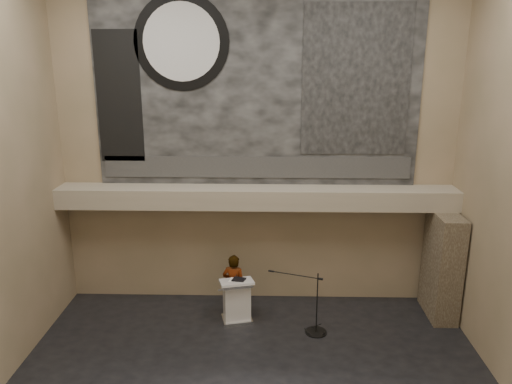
{
  "coord_description": "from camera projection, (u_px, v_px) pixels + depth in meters",
  "views": [
    {
      "loc": [
        0.29,
        -8.43,
        6.5
      ],
      "look_at": [
        0.0,
        3.2,
        3.2
      ],
      "focal_mm": 35.0,
      "sensor_mm": 36.0,
      "label": 1
    }
  ],
  "objects": [
    {
      "name": "papers",
      "position": [
        234.0,
        281.0,
        12.15
      ],
      "size": [
        0.3,
        0.36,
        0.0
      ],
      "primitive_type": "cube",
      "rotation": [
        0.0,
        0.0,
        -0.24
      ],
      "color": "white",
      "rests_on": "lectern"
    },
    {
      "name": "banner_clock_rim",
      "position": [
        181.0,
        42.0,
        11.88
      ],
      "size": [
        2.3,
        0.02,
        2.3
      ],
      "primitive_type": "cylinder",
      "rotation": [
        1.57,
        0.0,
        0.0
      ],
      "color": "black",
      "rests_on": "banner"
    },
    {
      "name": "banner_text_strip",
      "position": [
        257.0,
        167.0,
        12.67
      ],
      "size": [
        7.76,
        0.02,
        0.55
      ],
      "primitive_type": "cube",
      "color": "#2D2D2D",
      "rests_on": "banner"
    },
    {
      "name": "stone_pier",
      "position": [
        442.0,
        265.0,
        12.43
      ],
      "size": [
        0.6,
        1.4,
        2.7
      ],
      "primitive_type": "cube",
      "color": "#44382A",
      "rests_on": "floor"
    },
    {
      "name": "wall_front",
      "position": [
        237.0,
        289.0,
        4.88
      ],
      "size": [
        10.0,
        0.02,
        8.5
      ],
      "primitive_type": "cube",
      "color": "#796C4D",
      "rests_on": "floor"
    },
    {
      "name": "sprinkler_right",
      "position": [
        332.0,
        209.0,
        12.52
      ],
      "size": [
        0.04,
        0.04,
        0.06
      ],
      "primitive_type": "cylinder",
      "color": "#B2893D",
      "rests_on": "soffit"
    },
    {
      "name": "banner",
      "position": [
        257.0,
        85.0,
        12.15
      ],
      "size": [
        8.0,
        0.05,
        5.0
      ],
      "primitive_type": "cube",
      "color": "black",
      "rests_on": "wall_back"
    },
    {
      "name": "banner_clock_face",
      "position": [
        181.0,
        42.0,
        11.86
      ],
      "size": [
        1.84,
        0.02,
        1.84
      ],
      "primitive_type": "cylinder",
      "rotation": [
        1.57,
        0.0,
        0.0
      ],
      "color": "silver",
      "rests_on": "banner"
    },
    {
      "name": "wall_back",
      "position": [
        257.0,
        143.0,
        12.57
      ],
      "size": [
        10.0,
        0.02,
        8.5
      ],
      "primitive_type": "cube",
      "color": "#796C4D",
      "rests_on": "floor"
    },
    {
      "name": "banner_brick_print",
      "position": [
        119.0,
        97.0,
        12.27
      ],
      "size": [
        1.1,
        0.02,
        3.2
      ],
      "primitive_type": "cube",
      "color": "black",
      "rests_on": "banner"
    },
    {
      "name": "lectern",
      "position": [
        237.0,
        301.0,
        12.32
      ],
      "size": [
        0.92,
        0.74,
        1.14
      ],
      "rotation": [
        0.0,
        0.0,
        0.23
      ],
      "color": "silver",
      "rests_on": "floor"
    },
    {
      "name": "banner_building_print",
      "position": [
        356.0,
        81.0,
        12.02
      ],
      "size": [
        2.6,
        0.02,
        3.6
      ],
      "primitive_type": "cube",
      "color": "black",
      "rests_on": "banner"
    },
    {
      "name": "binder",
      "position": [
        239.0,
        280.0,
        12.17
      ],
      "size": [
        0.36,
        0.32,
        0.04
      ],
      "primitive_type": "cube",
      "rotation": [
        0.0,
        0.0,
        -0.27
      ],
      "color": "black",
      "rests_on": "lectern"
    },
    {
      "name": "soffit",
      "position": [
        256.0,
        197.0,
        12.54
      ],
      "size": [
        10.0,
        0.8,
        0.5
      ],
      "primitive_type": "cube",
      "color": "gray",
      "rests_on": "wall_back"
    },
    {
      "name": "speaker_person",
      "position": [
        234.0,
        285.0,
        12.55
      ],
      "size": [
        0.67,
        0.51,
        1.63
      ],
      "primitive_type": "imported",
      "rotation": [
        0.0,
        0.0,
        2.91
      ],
      "color": "white",
      "rests_on": "floor"
    },
    {
      "name": "sprinkler_left",
      "position": [
        193.0,
        208.0,
        12.61
      ],
      "size": [
        0.04,
        0.04,
        0.06
      ],
      "primitive_type": "cylinder",
      "color": "#B2893D",
      "rests_on": "soffit"
    },
    {
      "name": "mic_stand",
      "position": [
        314.0,
        324.0,
        11.89
      ],
      "size": [
        1.41,
        0.67,
        1.54
      ],
      "rotation": [
        0.0,
        0.0,
        -0.33
      ],
      "color": "black",
      "rests_on": "floor"
    }
  ]
}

